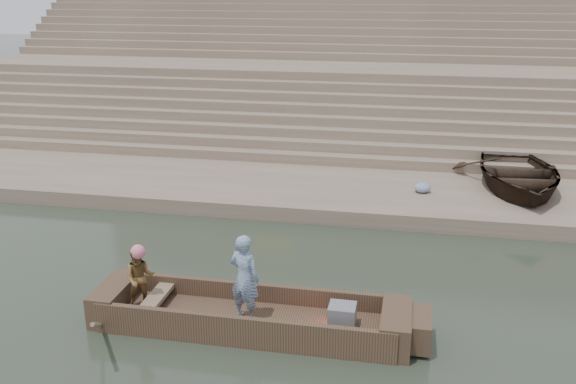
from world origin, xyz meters
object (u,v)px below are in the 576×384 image
(standing_man, at_px, (245,278))
(rowing_man, at_px, (140,278))
(main_rowboat, at_px, (250,322))
(beached_rowboat, at_px, (518,173))
(television, at_px, (341,316))

(standing_man, bearing_deg, rowing_man, 19.03)
(main_rowboat, bearing_deg, rowing_man, -179.00)
(standing_man, xyz_separation_m, rowing_man, (-1.95, 0.03, -0.21))
(rowing_man, xyz_separation_m, beached_rowboat, (7.55, 7.94, 0.06))
(main_rowboat, xyz_separation_m, standing_man, (-0.05, -0.07, 0.90))
(rowing_man, relative_size, beached_rowboat, 0.26)
(television, bearing_deg, rowing_man, -179.45)
(rowing_man, bearing_deg, television, -20.55)
(standing_man, relative_size, rowing_man, 1.37)
(main_rowboat, bearing_deg, standing_man, -127.53)
(main_rowboat, height_order, television, television)
(standing_man, bearing_deg, main_rowboat, -107.58)
(main_rowboat, height_order, standing_man, standing_man)
(main_rowboat, xyz_separation_m, rowing_man, (-2.00, -0.04, 0.69))
(beached_rowboat, bearing_deg, rowing_man, -137.91)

